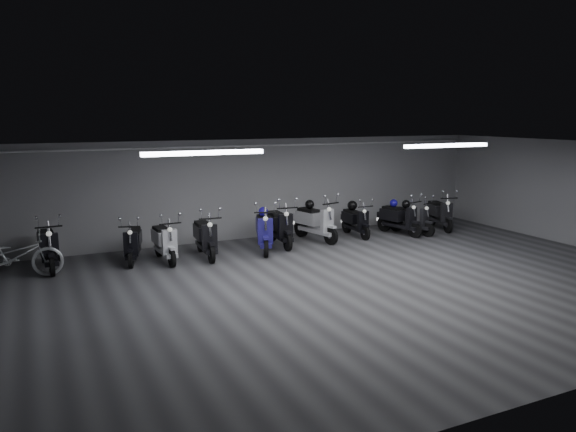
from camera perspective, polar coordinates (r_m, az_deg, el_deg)
name	(u,v)px	position (r m, az deg, el deg)	size (l,w,h in m)	color
floor	(360,283)	(11.64, 7.54, -6.95)	(14.00, 10.00, 0.01)	#3B3B3E
ceiling	(364,148)	(11.13, 7.89, 6.98)	(14.00, 10.00, 0.01)	gray
back_wall	(266,188)	(15.68, -2.29, 2.90)	(14.00, 0.01, 2.80)	gray
fluor_strip_left	(204,153)	(10.78, -8.72, 6.50)	(2.40, 0.18, 0.08)	white
fluor_strip_right	(447,146)	(13.75, 16.16, 7.05)	(2.40, 0.18, 0.08)	white
conduit	(267,145)	(15.49, -2.20, 7.34)	(0.05, 0.05, 13.60)	white
scooter_0	(47,240)	(13.49, -23.72, -2.34)	(0.61, 1.83, 1.36)	black
scooter_1	(133,238)	(13.51, -15.82, -2.17)	(0.54, 1.61, 1.20)	black
scooter_2	(164,236)	(13.37, -12.73, -2.00)	(0.57, 1.71, 1.27)	silver
scooter_3	(205,231)	(13.57, -8.60, -1.53)	(0.60, 1.80, 1.34)	black
scooter_4	(264,225)	(14.03, -2.51, -0.91)	(0.62, 1.87, 1.39)	navy
scooter_5	(279,220)	(14.62, -0.89, -0.44)	(0.62, 1.87, 1.39)	black
scooter_6	(316,216)	(15.22, 2.89, 0.00)	(0.63, 1.88, 1.40)	silver
scooter_7	(356,216)	(15.89, 7.07, -0.03)	(0.53, 1.59, 1.18)	black
scooter_8	(400,213)	(16.33, 11.53, 0.29)	(0.57, 1.72, 1.28)	black
scooter_9	(412,214)	(16.49, 12.78, 0.21)	(0.54, 1.62, 1.20)	black
bicycle	(14,251)	(13.02, -26.56, -3.29)	(0.67, 1.90, 1.23)	silver
scooter_10	(440,208)	(17.39, 15.53, 0.77)	(0.58, 1.74, 1.30)	black
helmet_0	(263,212)	(14.23, -2.59, 0.44)	(0.25, 0.25, 0.25)	#180D91
helmet_1	(352,205)	(16.03, 6.70, 1.10)	(0.28, 0.28, 0.28)	black
helmet_2	(406,204)	(16.56, 12.16, 1.22)	(0.25, 0.25, 0.25)	black
helmet_3	(310,204)	(15.37, 2.26, 1.22)	(0.26, 0.26, 0.26)	black
helmet_4	(394,203)	(16.43, 10.93, 1.33)	(0.23, 0.23, 0.23)	#170D95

